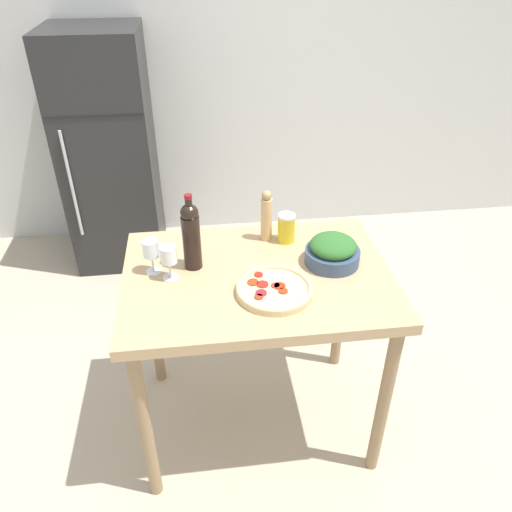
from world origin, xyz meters
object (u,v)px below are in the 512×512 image
Objects in this scene: wine_glass_near at (169,256)px; homemade_pizza at (274,289)px; wine_glass_far at (151,250)px; salt_canister at (286,228)px; pepper_mill at (266,216)px; refrigerator at (109,153)px; wine_bottle at (191,235)px; salad_bowl at (333,251)px.

homemade_pizza is (0.41, -0.15, -0.09)m from wine_glass_near.
wine_glass_far reaches higher than salt_canister.
pepper_mill is at bearing 86.28° from homemade_pizza.
wine_glass_near is 0.57m from salt_canister.
homemade_pizza is (0.87, -1.84, 0.12)m from refrigerator.
wine_bottle is at bearing -160.02° from salt_canister.
wine_glass_near is 0.69m from salad_bowl.
homemade_pizza is (-0.03, -0.41, -0.10)m from pepper_mill.
homemade_pizza is (0.48, -0.20, -0.09)m from wine_glass_far.
wine_glass_near reaches higher than homemade_pizza.
wine_bottle reaches higher than homemade_pizza.
pepper_mill is at bearing 30.76° from wine_glass_near.
refrigerator is 1.70m from pepper_mill.
wine_glass_far is at bearing -163.65° from salt_canister.
salt_canister is (0.52, 0.23, -0.04)m from wine_glass_near.
refrigerator reaches higher than pepper_mill.
wine_glass_near is (-0.10, -0.07, -0.05)m from wine_bottle.
pepper_mill is at bearing 137.46° from salad_bowl.
wine_glass_near is at bearing 159.84° from homemade_pizza.
refrigerator is 10.70× the size of wine_glass_far.
homemade_pizza is at bearing -147.54° from salad_bowl.
wine_bottle reaches higher than salt_canister.
wine_bottle is 2.23× the size of wine_glass_near.
homemade_pizza is at bearing -64.69° from refrigerator.
salt_canister is (0.09, -0.03, -0.05)m from pepper_mill.
wine_bottle is at bearing 6.55° from wine_glass_far.
pepper_mill is (0.43, 0.26, 0.01)m from wine_glass_near.
wine_glass_near is 1.00× the size of wine_glass_far.
homemade_pizza is at bearing -20.16° from wine_glass_near.
wine_glass_far is 0.65× the size of salad_bowl.
salad_bowl is 1.73× the size of salt_canister.
salt_canister is (0.43, 0.15, -0.09)m from wine_bottle.
salt_canister is (-0.16, 0.20, 0.01)m from salad_bowl.
salt_canister is (0.59, 0.17, -0.04)m from wine_glass_far.
refrigerator reaches higher than salt_canister.
salt_canister is at bearing 23.69° from wine_glass_near.
salad_bowl is at bearing -55.38° from refrigerator.
salt_canister reaches higher than homemade_pizza.
refrigerator is 1.76m from wine_glass_near.
salad_bowl is (1.15, -1.66, 0.16)m from refrigerator.
salt_canister is at bearing 16.35° from wine_glass_far.
wine_glass_near is 0.62× the size of pepper_mill.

